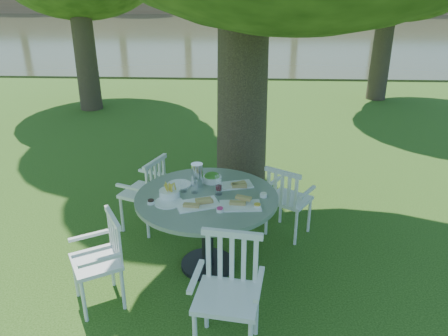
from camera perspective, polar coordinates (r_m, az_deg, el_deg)
The scene contains 8 objects.
ground at distance 5.06m, azimuth -0.11°, elevation -9.78°, with size 140.00×140.00×0.00m, color #19390B.
table at distance 4.35m, azimuth -2.24°, elevation -5.49°, with size 1.40×1.40×0.82m.
chair_ne at distance 4.99m, azimuth 8.07°, elevation -3.79°, with size 0.59×0.58×0.87m.
chair_nw at distance 5.17m, azimuth -9.80°, elevation -2.65°, with size 0.56×0.58×0.90m.
chair_sw at distance 4.13m, azimuth -15.31°, elevation -10.71°, with size 0.58×0.59×0.87m.
chair_se at distance 3.55m, azimuth 0.69°, elevation -14.77°, with size 0.55×0.52×0.97m.
tableware at distance 4.33m, azimuth -3.29°, elevation -2.63°, with size 1.13×0.80×0.24m.
river at distance 27.38m, azimuth 2.48°, elevation 17.38°, with size 100.00×28.00×0.12m, color #31341E.
Camera 1 is at (0.22, -4.24, 2.75)m, focal length 35.00 mm.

